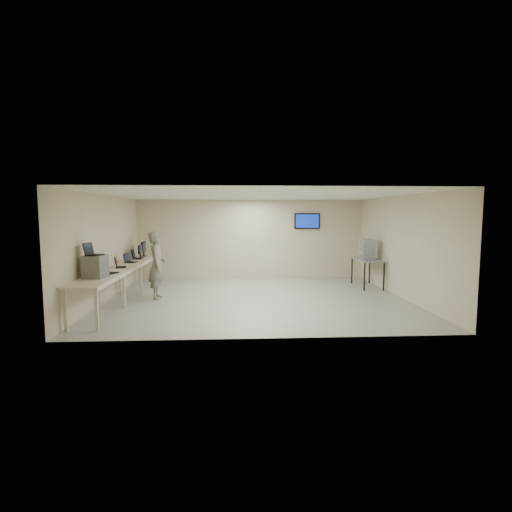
{
  "coord_description": "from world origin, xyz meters",
  "views": [
    {
      "loc": [
        -0.6,
        -10.67,
        2.29
      ],
      "look_at": [
        0.0,
        0.2,
        1.15
      ],
      "focal_mm": 28.0,
      "sensor_mm": 36.0,
      "label": 1
    }
  ],
  "objects": [
    {
      "name": "equipment_box",
      "position": [
        -3.65,
        -1.81,
        1.15
      ],
      "size": [
        0.47,
        0.52,
        0.5
      ],
      "primitive_type": "cube",
      "rotation": [
        0.0,
        0.0,
        -0.12
      ],
      "color": "slate",
      "rests_on": "workbench"
    },
    {
      "name": "monitor_near",
      "position": [
        -3.6,
        2.2,
        1.15
      ],
      "size": [
        0.19,
        0.42,
        0.42
      ],
      "color": "black",
      "rests_on": "workbench"
    },
    {
      "name": "laptop_1",
      "position": [
        -3.63,
        -0.11,
        0.97
      ],
      "size": [
        0.35,
        0.39,
        0.27
      ],
      "rotation": [
        0.0,
        0.0,
        0.22
      ],
      "color": "black",
      "rests_on": "workbench"
    },
    {
      "name": "workbench",
      "position": [
        -3.59,
        0.0,
        0.83
      ],
      "size": [
        0.76,
        6.0,
        0.9
      ],
      "color": "beige",
      "rests_on": "ground"
    },
    {
      "name": "soldier",
      "position": [
        -2.69,
        0.15,
        0.92
      ],
      "size": [
        0.49,
        0.7,
        1.84
      ],
      "primitive_type": "imported",
      "rotation": [
        0.0,
        0.0,
        1.65
      ],
      "color": "#5F624F",
      "rests_on": "ground"
    },
    {
      "name": "laptop_3",
      "position": [
        -3.66,
        1.88,
        0.98
      ],
      "size": [
        0.31,
        0.38,
        0.3
      ],
      "rotation": [
        0.0,
        0.0,
        0.0
      ],
      "color": "black",
      "rests_on": "workbench"
    },
    {
      "name": "storage_bins",
      "position": [
        3.58,
        1.59,
        1.21
      ],
      "size": [
        0.4,
        0.45,
        0.64
      ],
      "color": "#9C9C9C",
      "rests_on": "side_table"
    },
    {
      "name": "laptop_on_box",
      "position": [
        -3.71,
        -1.81,
        1.47
      ],
      "size": [
        0.37,
        0.41,
        0.28
      ],
      "rotation": [
        0.0,
        0.0,
        -0.23
      ],
      "color": "black",
      "rests_on": "equipment_box"
    },
    {
      "name": "room",
      "position": [
        0.03,
        0.06,
        1.41
      ],
      "size": [
        8.01,
        7.01,
        2.81
      ],
      "color": "#B9BAA8",
      "rests_on": "ground"
    },
    {
      "name": "monitor_far",
      "position": [
        -3.6,
        2.69,
        1.19
      ],
      "size": [
        0.22,
        0.49,
        0.49
      ],
      "color": "black",
      "rests_on": "workbench"
    },
    {
      "name": "laptop_2",
      "position": [
        -3.63,
        0.97,
        0.97
      ],
      "size": [
        0.37,
        0.39,
        0.26
      ],
      "rotation": [
        0.0,
        0.0,
        -0.31
      ],
      "color": "black",
      "rests_on": "workbench"
    },
    {
      "name": "laptop_0",
      "position": [
        -3.6,
        -1.23,
        0.98
      ],
      "size": [
        0.43,
        0.46,
        0.31
      ],
      "rotation": [
        0.0,
        0.0,
        -0.32
      ],
      "color": "black",
      "rests_on": "workbench"
    },
    {
      "name": "side_table",
      "position": [
        3.6,
        1.59,
        0.82
      ],
      "size": [
        0.69,
        1.48,
        0.89
      ],
      "color": "slate",
      "rests_on": "ground"
    }
  ]
}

